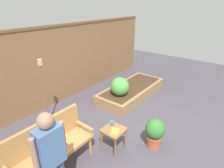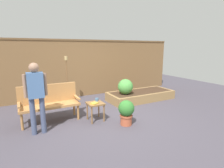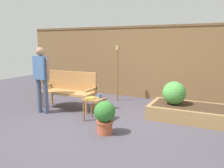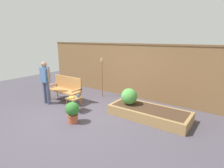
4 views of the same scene
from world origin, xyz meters
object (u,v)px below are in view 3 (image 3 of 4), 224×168
object	(u,v)px
garden_bench	(70,87)
shrub_near_bench	(174,93)
book_on_table	(90,98)
side_table	(94,102)
tiki_torch	(118,63)
cup_on_table	(100,96)
potted_boxwood	(105,116)
person_by_bench	(41,74)

from	to	relation	value
garden_bench	shrub_near_bench	world-z (taller)	garden_bench
book_on_table	side_table	bearing A→B (deg)	27.22
side_table	tiki_torch	bearing A→B (deg)	98.24
cup_on_table	shrub_near_bench	world-z (taller)	shrub_near_bench
book_on_table	tiki_torch	size ratio (longest dim) A/B	0.11
side_table	potted_boxwood	distance (m)	0.82
tiki_torch	cup_on_table	bearing A→B (deg)	-78.49
potted_boxwood	cup_on_table	bearing A→B (deg)	124.88
cup_on_table	potted_boxwood	bearing A→B (deg)	-55.12
book_on_table	garden_bench	bearing A→B (deg)	120.43
side_table	potted_boxwood	xyz separation A→B (m)	(0.56, -0.59, -0.05)
garden_bench	cup_on_table	size ratio (longest dim) A/B	12.78
cup_on_table	book_on_table	xyz separation A→B (m)	(-0.14, -0.18, -0.03)
garden_bench	shrub_near_bench	distance (m)	2.58
shrub_near_bench	side_table	bearing A→B (deg)	-147.69
book_on_table	shrub_near_bench	bearing A→B (deg)	6.06
potted_boxwood	shrub_near_bench	xyz separation A→B (m)	(0.94, 1.54, 0.21)
garden_bench	side_table	distance (m)	1.18
side_table	tiki_torch	distance (m)	1.93
cup_on_table	book_on_table	size ratio (longest dim) A/B	0.63
shrub_near_bench	tiki_torch	world-z (taller)	tiki_torch
cup_on_table	tiki_torch	bearing A→B (deg)	101.51
garden_bench	book_on_table	xyz separation A→B (m)	(0.98, -0.62, -0.05)
side_table	book_on_table	size ratio (longest dim) A/B	2.68
potted_boxwood	shrub_near_bench	size ratio (longest dim) A/B	1.20
cup_on_table	person_by_bench	world-z (taller)	person_by_bench
garden_bench	book_on_table	size ratio (longest dim) A/B	8.03
cup_on_table	potted_boxwood	distance (m)	0.86
cup_on_table	potted_boxwood	world-z (taller)	potted_boxwood
book_on_table	person_by_bench	distance (m)	1.39
cup_on_table	person_by_bench	xyz separation A→B (m)	(-1.46, -0.18, 0.41)
garden_bench	tiki_torch	world-z (taller)	tiki_torch
garden_bench	side_table	size ratio (longest dim) A/B	3.00
tiki_torch	person_by_bench	world-z (taller)	tiki_torch
cup_on_table	person_by_bench	size ratio (longest dim) A/B	0.07
cup_on_table	tiki_torch	world-z (taller)	tiki_torch
potted_boxwood	tiki_torch	world-z (taller)	tiki_torch
cup_on_table	potted_boxwood	size ratio (longest dim) A/B	0.18
potted_boxwood	tiki_torch	xyz separation A→B (m)	(-0.82, 2.37, 0.75)
book_on_table	potted_boxwood	distance (m)	0.82
garden_bench	person_by_bench	size ratio (longest dim) A/B	0.92
cup_on_table	tiki_torch	size ratio (longest dim) A/B	0.07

